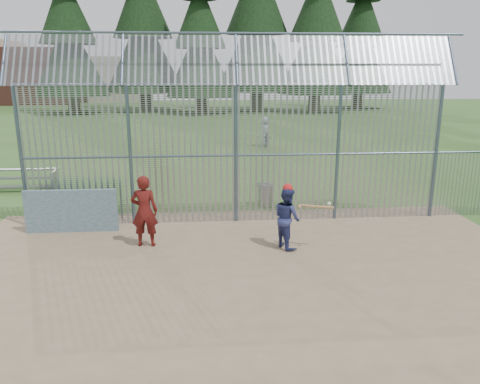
{
  "coord_description": "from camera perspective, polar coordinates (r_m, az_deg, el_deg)",
  "views": [
    {
      "loc": [
        -0.95,
        -9.77,
        4.41
      ],
      "look_at": [
        0.0,
        2.0,
        1.3
      ],
      "focal_mm": 35.0,
      "sensor_mm": 36.0,
      "label": 1
    }
  ],
  "objects": [
    {
      "name": "ground",
      "position": [
        10.76,
        0.87,
        -9.44
      ],
      "size": [
        120.0,
        120.0,
        0.0
      ],
      "primitive_type": "plane",
      "color": "#2D511E",
      "rests_on": "ground"
    },
    {
      "name": "bg_kid_seated",
      "position": [
        26.88,
        3.31,
        6.3
      ],
      "size": [
        0.56,
        0.24,
        0.94
      ],
      "primitive_type": "imported",
      "rotation": [
        0.0,
        0.0,
        3.11
      ],
      "color": "slate",
      "rests_on": "ground"
    },
    {
      "name": "onlooker",
      "position": [
        12.05,
        -11.57,
        -2.29
      ],
      "size": [
        0.7,
        0.48,
        1.84
      ],
      "primitive_type": "imported",
      "rotation": [
        0.0,
        0.0,
        3.09
      ],
      "color": "maroon",
      "rests_on": "dirt_infield"
    },
    {
      "name": "dirt_infield",
      "position": [
        10.31,
        1.14,
        -10.52
      ],
      "size": [
        14.0,
        10.0,
        0.02
      ],
      "primitive_type": "cube",
      "color": "#756047",
      "rests_on": "ground"
    },
    {
      "name": "batting_gear",
      "position": [
        11.6,
        6.69,
        -0.11
      ],
      "size": [
        1.24,
        0.57,
        0.61
      ],
      "color": "red",
      "rests_on": "ground"
    },
    {
      "name": "trash_can",
      "position": [
        15.52,
        3.13,
        -0.32
      ],
      "size": [
        0.56,
        0.56,
        0.82
      ],
      "color": "gray",
      "rests_on": "ground"
    },
    {
      "name": "distant_buildings",
      "position": [
        69.9,
        -23.8,
        12.89
      ],
      "size": [
        26.5,
        10.5,
        8.0
      ],
      "color": "brown",
      "rests_on": "ground"
    },
    {
      "name": "bleacher",
      "position": [
        19.47,
        -25.59,
        1.43
      ],
      "size": [
        3.0,
        0.95,
        0.72
      ],
      "color": "gray",
      "rests_on": "ground"
    },
    {
      "name": "batter",
      "position": [
        11.8,
        5.75,
        -3.15
      ],
      "size": [
        0.84,
        0.93,
        1.56
      ],
      "primitive_type": "imported",
      "rotation": [
        0.0,
        0.0,
        1.97
      ],
      "color": "navy",
      "rests_on": "dirt_infield"
    },
    {
      "name": "bg_kid_standing",
      "position": [
        27.63,
        3.04,
        7.36
      ],
      "size": [
        1.0,
        0.96,
        1.72
      ],
      "primitive_type": "imported",
      "rotation": [
        0.0,
        0.0,
        3.84
      ],
      "color": "gray",
      "rests_on": "ground"
    },
    {
      "name": "backstop_fence",
      "position": [
        13.64,
        7.15,
        6.0
      ],
      "size": [
        20.09,
        0.81,
        5.3
      ],
      "color": "#47566B",
      "rests_on": "ground"
    },
    {
      "name": "dugout_wall",
      "position": [
        13.72,
        -19.86,
        -2.19
      ],
      "size": [
        2.5,
        0.12,
        1.2
      ],
      "primitive_type": "cube",
      "color": "#38566B",
      "rests_on": "dirt_infield"
    },
    {
      "name": "conifer_row",
      "position": [
        51.76,
        -1.5,
        21.88
      ],
      "size": [
        38.48,
        12.26,
        20.2
      ],
      "color": "#332319",
      "rests_on": "ground"
    }
  ]
}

